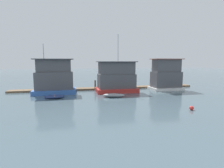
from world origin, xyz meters
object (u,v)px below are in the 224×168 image
Objects in this scene: mooring_post_near_left at (95,85)px; dinghy_navy at (55,97)px; dinghy_grey at (114,95)px; mooring_post_far_right at (171,84)px; buoy_red at (192,108)px; houseboat_red at (116,78)px; houseboat_white at (166,75)px; houseboat_blue at (55,78)px.

dinghy_navy is at bearing -139.28° from mooring_post_near_left.
dinghy_grey is 14.57m from mooring_post_far_right.
houseboat_red is at bearing 111.15° from buoy_red.
mooring_post_near_left is (6.38, 5.49, 0.66)m from dinghy_navy.
houseboat_white is at bearing 71.28° from buoy_red.
houseboat_white reaches higher than mooring_post_near_left.
mooring_post_near_left is (-12.61, 1.91, -1.67)m from houseboat_white.
houseboat_red is at bearing -178.62° from houseboat_white.
houseboat_red is 1.70× the size of houseboat_white.
houseboat_blue is at bearing 176.42° from houseboat_red.
houseboat_white is 12.55× the size of buoy_red.
houseboat_white reaches higher than mooring_post_far_right.
houseboat_red is 11.88m from mooring_post_far_right.
houseboat_blue is at bearing -167.21° from mooring_post_near_left.
houseboat_red is 5.27× the size of mooring_post_near_left.
buoy_red is at bearing -41.91° from houseboat_blue.
houseboat_blue is 9.97m from houseboat_red.
mooring_post_far_right is 14.87m from mooring_post_near_left.
houseboat_red is at bearing -169.55° from mooring_post_far_right.
dinghy_grey is at bearing 127.29° from buoy_red.
dinghy_grey is at bearing -6.85° from dinghy_navy.
mooring_post_near_left is (-14.87, 0.00, 0.12)m from mooring_post_far_right.
houseboat_white is 1.68× the size of dinghy_grey.
houseboat_red is 2.86× the size of dinghy_grey.
houseboat_white is (9.32, 0.22, 0.22)m from houseboat_red.
houseboat_blue is at bearing 149.70° from dinghy_grey.
dinghy_navy is 6.41× the size of buoy_red.
buoy_red is (14.88, -13.35, -2.20)m from houseboat_blue.
houseboat_blue reaches higher than dinghy_grey.
houseboat_white is (19.27, -0.40, 0.15)m from houseboat_blue.
houseboat_blue is 4.54m from dinghy_navy.
houseboat_blue is 20.11m from buoy_red.
mooring_post_near_left is at bearing 118.93° from buoy_red.
dinghy_grey is (8.49, -4.96, -2.15)m from houseboat_blue.
houseboat_red is at bearing -3.58° from houseboat_blue.
houseboat_white is 1.96× the size of dinghy_navy.
houseboat_red reaches higher than houseboat_blue.
mooring_post_far_right is at bearing 40.21° from houseboat_white.
mooring_post_far_right is (13.04, 6.47, 0.52)m from dinghy_grey.
dinghy_grey is at bearing -74.27° from mooring_post_near_left.
buoy_red is at bearing -108.72° from houseboat_white.
houseboat_white is 13.88m from buoy_red.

